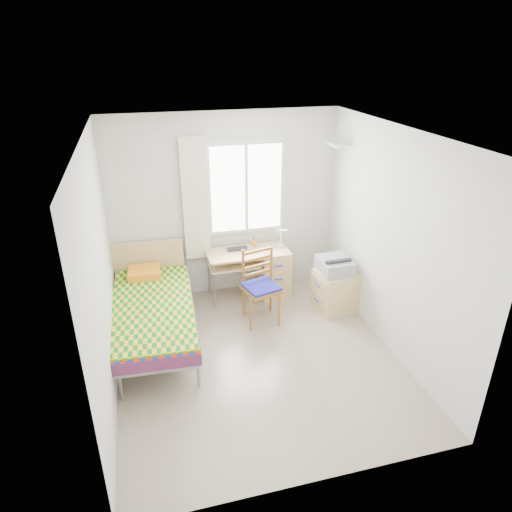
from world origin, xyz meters
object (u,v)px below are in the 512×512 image
(desk, at_px, (268,270))
(bed, at_px, (152,307))
(printer, at_px, (334,265))
(cabinet, at_px, (335,290))
(chair, at_px, (261,282))

(desk, bearing_deg, bed, -157.63)
(printer, bearing_deg, desk, 138.46)
(bed, relative_size, cabinet, 3.74)
(chair, bearing_deg, printer, -15.24)
(desk, xyz_separation_m, cabinet, (0.78, -0.64, -0.11))
(chair, bearing_deg, desk, 50.32)
(chair, relative_size, cabinet, 1.69)
(cabinet, bearing_deg, printer, 153.01)
(bed, relative_size, printer, 4.58)
(bed, distance_m, chair, 1.41)
(bed, xyz_separation_m, desk, (1.69, 0.71, -0.05))
(chair, xyz_separation_m, cabinet, (1.06, -0.02, -0.27))
(printer, bearing_deg, bed, -179.50)
(desk, distance_m, chair, 0.70)
(desk, bearing_deg, cabinet, -39.62)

